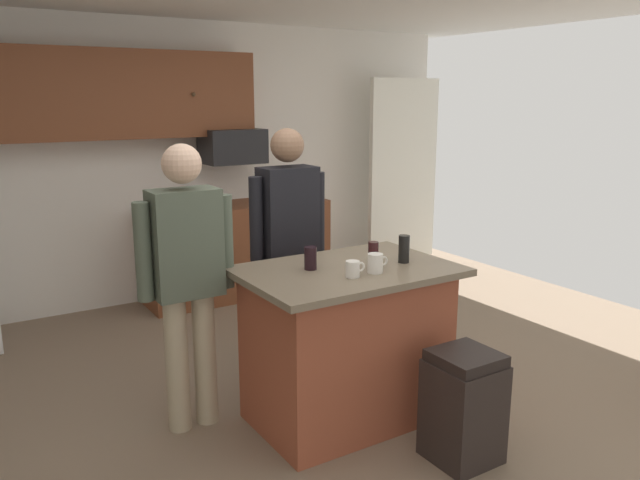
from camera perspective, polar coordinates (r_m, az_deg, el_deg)
floor at (r=4.02m, az=-0.12°, el=-15.46°), size 7.04×7.04×0.00m
back_wall at (r=6.13m, az=-14.21°, el=6.80°), size 6.40×0.10×2.60m
french_door_window_panel at (r=7.06m, az=7.55°, el=6.22°), size 0.90×0.06×2.00m
cabinet_run_upper at (r=5.79m, az=-17.77°, el=12.46°), size 2.40×0.38×0.75m
cabinet_run_lower at (r=6.19m, az=-7.57°, el=-0.85°), size 1.80×0.63×0.90m
microwave_over_range at (r=6.05m, az=-7.93°, el=8.43°), size 0.56×0.40×0.32m
kitchen_island at (r=3.79m, az=2.44°, el=-9.32°), size 1.23×0.84×0.94m
person_host_foreground at (r=3.62m, az=-11.98°, el=-2.63°), size 0.57×0.22×1.66m
person_guest_right at (r=4.28m, az=-2.90°, el=0.45°), size 0.57×0.22×1.71m
glass_short_whisky at (r=3.64m, az=4.84°, el=-1.33°), size 0.06×0.06×0.15m
mug_blue_stoneware at (r=3.45m, az=3.02°, el=-2.64°), size 0.12×0.08×0.09m
glass_pilsner at (r=3.77m, az=7.62°, el=-0.81°), size 0.07×0.07×0.17m
mug_ceramic_white at (r=3.54m, az=5.06°, el=-2.10°), size 0.13×0.09×0.11m
glass_stout_tall at (r=3.59m, az=-0.87°, el=-1.66°), size 0.07×0.07×0.13m
trash_bin at (r=3.54m, az=12.86°, el=-14.52°), size 0.34×0.34×0.61m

